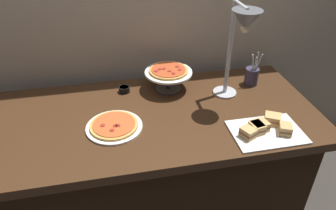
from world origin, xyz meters
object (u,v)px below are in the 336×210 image
heat_lamp (242,31)px  pizza_plate_front (114,126)px  sandwich_platter (265,129)px  sauce_cup_near (124,89)px  utensil_holder (252,76)px  pizza_plate_center (168,73)px

heat_lamp → pizza_plate_front: 0.81m
sandwich_platter → sauce_cup_near: sandwich_platter is taller
pizza_plate_front → utensil_holder: bearing=17.9°
sauce_cup_near → utensil_holder: (0.79, -0.07, 0.04)m
heat_lamp → sauce_cup_near: bearing=156.2°
heat_lamp → pizza_plate_center: size_ratio=1.97×
heat_lamp → pizza_plate_front: heat_lamp is taller
pizza_plate_front → sauce_cup_near: 0.36m
pizza_plate_center → sandwich_platter: bearing=-53.1°
sauce_cup_near → pizza_plate_front: bearing=-103.4°
heat_lamp → sandwich_platter: size_ratio=1.58×
heat_lamp → sauce_cup_near: 0.77m
pizza_plate_center → sauce_cup_near: pizza_plate_center is taller
sandwich_platter → utensil_holder: 0.49m
pizza_plate_front → utensil_holder: (0.88, 0.28, 0.05)m
heat_lamp → utensil_holder: (0.20, 0.20, -0.38)m
pizza_plate_center → sandwich_platter: (0.39, -0.52, -0.09)m
pizza_plate_front → pizza_plate_center: (0.35, 0.33, 0.09)m
pizza_plate_front → sauce_cup_near: sauce_cup_near is taller
pizza_plate_center → sandwich_platter: 0.66m
utensil_holder → heat_lamp: bearing=-135.4°
pizza_plate_center → utensil_holder: bearing=-5.4°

